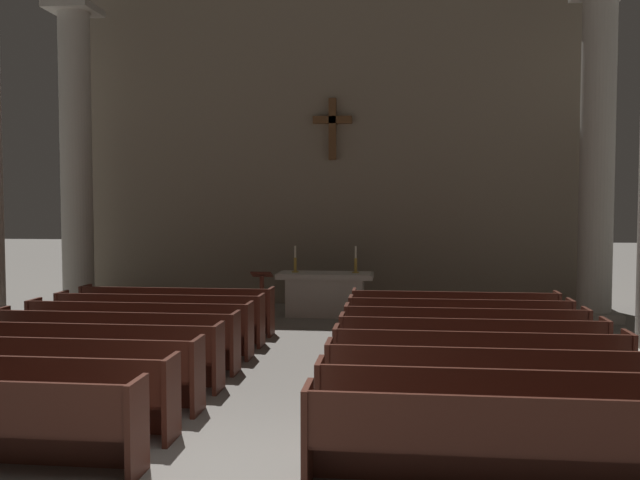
# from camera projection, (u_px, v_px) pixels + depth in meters

# --- Properties ---
(ground_plane) EXTENTS (80.00, 80.00, 0.00)m
(ground_plane) POSITION_uv_depth(u_px,v_px,m) (222.00, 480.00, 6.48)
(ground_plane) COLOR gray
(pew_left_row_2) EXTENTS (3.88, 0.50, 0.95)m
(pew_left_row_2) POSITION_uv_depth(u_px,v_px,m) (7.00, 394.00, 7.70)
(pew_left_row_2) COLOR #4C2319
(pew_left_row_2) RESTS_ON ground
(pew_left_row_3) EXTENTS (3.88, 0.50, 0.95)m
(pew_left_row_3) POSITION_uv_depth(u_px,v_px,m) (51.00, 372.00, 8.70)
(pew_left_row_3) COLOR #4C2319
(pew_left_row_3) RESTS_ON ground
(pew_left_row_4) EXTENTS (3.88, 0.50, 0.95)m
(pew_left_row_4) POSITION_uv_depth(u_px,v_px,m) (87.00, 354.00, 9.69)
(pew_left_row_4) COLOR #4C2319
(pew_left_row_4) RESTS_ON ground
(pew_left_row_5) EXTENTS (3.88, 0.50, 0.95)m
(pew_left_row_5) POSITION_uv_depth(u_px,v_px,m) (115.00, 340.00, 10.68)
(pew_left_row_5) COLOR #4C2319
(pew_left_row_5) RESTS_ON ground
(pew_left_row_6) EXTENTS (3.88, 0.50, 0.95)m
(pew_left_row_6) POSITION_uv_depth(u_px,v_px,m) (139.00, 328.00, 11.67)
(pew_left_row_6) COLOR #4C2319
(pew_left_row_6) RESTS_ON ground
(pew_left_row_7) EXTENTS (3.88, 0.50, 0.95)m
(pew_left_row_7) POSITION_uv_depth(u_px,v_px,m) (159.00, 319.00, 12.66)
(pew_left_row_7) COLOR #4C2319
(pew_left_row_7) RESTS_ON ground
(pew_left_row_8) EXTENTS (3.88, 0.50, 0.95)m
(pew_left_row_8) POSITION_uv_depth(u_px,v_px,m) (177.00, 310.00, 13.66)
(pew_left_row_8) COLOR #4C2319
(pew_left_row_8) RESTS_ON ground
(pew_right_row_1) EXTENTS (3.88, 0.50, 0.95)m
(pew_right_row_1) POSITION_uv_depth(u_px,v_px,m) (519.00, 444.00, 6.11)
(pew_right_row_1) COLOR #4C2319
(pew_right_row_1) RESTS_ON ground
(pew_right_row_2) EXTENTS (3.88, 0.50, 0.95)m
(pew_right_row_2) POSITION_uv_depth(u_px,v_px,m) (502.00, 410.00, 7.10)
(pew_right_row_2) COLOR #4C2319
(pew_right_row_2) RESTS_ON ground
(pew_right_row_3) EXTENTS (3.88, 0.50, 0.95)m
(pew_right_row_3) POSITION_uv_depth(u_px,v_px,m) (489.00, 384.00, 8.09)
(pew_right_row_3) COLOR #4C2319
(pew_right_row_3) RESTS_ON ground
(pew_right_row_4) EXTENTS (3.88, 0.50, 0.95)m
(pew_right_row_4) POSITION_uv_depth(u_px,v_px,m) (479.00, 364.00, 9.08)
(pew_right_row_4) COLOR #4C2319
(pew_right_row_4) RESTS_ON ground
(pew_right_row_5) EXTENTS (3.88, 0.50, 0.95)m
(pew_right_row_5) POSITION_uv_depth(u_px,v_px,m) (471.00, 348.00, 10.07)
(pew_right_row_5) COLOR #4C2319
(pew_right_row_5) RESTS_ON ground
(pew_right_row_6) EXTENTS (3.88, 0.50, 0.95)m
(pew_right_row_6) POSITION_uv_depth(u_px,v_px,m) (464.00, 335.00, 11.07)
(pew_right_row_6) COLOR #4C2319
(pew_right_row_6) RESTS_ON ground
(pew_right_row_7) EXTENTS (3.88, 0.50, 0.95)m
(pew_right_row_7) POSITION_uv_depth(u_px,v_px,m) (459.00, 324.00, 12.06)
(pew_right_row_7) COLOR #4C2319
(pew_right_row_7) RESTS_ON ground
(pew_right_row_8) EXTENTS (3.88, 0.50, 0.95)m
(pew_right_row_8) POSITION_uv_depth(u_px,v_px,m) (454.00, 315.00, 13.05)
(pew_right_row_8) COLOR #4C2319
(pew_right_row_8) RESTS_ON ground
(column_left_third) EXTENTS (1.11, 1.11, 7.27)m
(column_left_third) POSITION_uv_depth(u_px,v_px,m) (76.00, 164.00, 16.37)
(column_left_third) COLOR #ADA89E
(column_left_third) RESTS_ON ground
(column_right_third) EXTENTS (1.11, 1.11, 7.27)m
(column_right_third) POSITION_uv_depth(u_px,v_px,m) (597.00, 160.00, 15.04)
(column_right_third) COLOR #ADA89E
(column_right_third) RESTS_ON ground
(altar) EXTENTS (2.20, 0.90, 1.01)m
(altar) POSITION_uv_depth(u_px,v_px,m) (325.00, 293.00, 15.80)
(altar) COLOR #BCB7AD
(altar) RESTS_ON ground
(candlestick_left) EXTENTS (0.16, 0.16, 0.61)m
(candlestick_left) POSITION_uv_depth(u_px,v_px,m) (295.00, 264.00, 15.84)
(candlestick_left) COLOR #B79338
(candlestick_left) RESTS_ON altar
(candlestick_right) EXTENTS (0.16, 0.16, 0.61)m
(candlestick_right) POSITION_uv_depth(u_px,v_px,m) (356.00, 264.00, 15.68)
(candlestick_right) COLOR #B79338
(candlestick_right) RESTS_ON altar
(apse_with_cross) EXTENTS (13.17, 0.44, 8.13)m
(apse_with_cross) POSITION_uv_depth(u_px,v_px,m) (333.00, 146.00, 17.56)
(apse_with_cross) COLOR gray
(apse_with_cross) RESTS_ON ground
(lectern) EXTENTS (0.44, 0.36, 1.15)m
(lectern) POSITION_uv_depth(u_px,v_px,m) (262.00, 299.00, 14.74)
(lectern) COLOR #4C2319
(lectern) RESTS_ON ground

